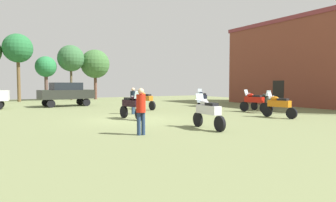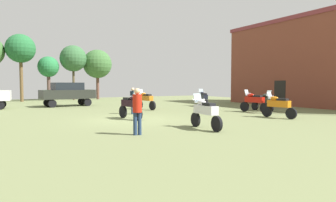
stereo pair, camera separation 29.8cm
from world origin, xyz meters
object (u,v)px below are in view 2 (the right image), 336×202
(motorcycle_2, at_px, (254,101))
(motorcycle_3, at_px, (146,100))
(motorcycle_8, at_px, (130,105))
(person_1, at_px, (133,99))
(motorcycle_7, at_px, (205,112))
(car_3, at_px, (68,92))
(tree_2, at_px, (21,49))
(person_2, at_px, (137,108))
(brick_building, at_px, (321,62))
(motorcycle_1, at_px, (263,101))
(tree_1, at_px, (97,64))
(tree_5, at_px, (48,67))
(motorcycle_4, at_px, (278,105))
(motorcycle_6, at_px, (203,98))
(tree_6, at_px, (73,59))

(motorcycle_2, relative_size, motorcycle_3, 0.98)
(motorcycle_8, relative_size, person_1, 1.31)
(motorcycle_3, xyz_separation_m, motorcycle_7, (-1.84, -9.90, -0.01))
(car_3, height_order, tree_2, tree_2)
(motorcycle_2, bearing_deg, motorcycle_7, -160.15)
(motorcycle_2, relative_size, motorcycle_8, 1.01)
(motorcycle_3, relative_size, person_2, 1.28)
(motorcycle_3, relative_size, person_1, 1.34)
(person_1, relative_size, tree_2, 0.23)
(brick_building, relative_size, person_2, 9.44)
(motorcycle_1, distance_m, tree_1, 22.52)
(motorcycle_8, relative_size, tree_5, 0.44)
(motorcycle_4, xyz_separation_m, tree_2, (-11.58, 23.82, 4.86))
(motorcycle_1, distance_m, motorcycle_7, 9.63)
(motorcycle_4, height_order, motorcycle_6, motorcycle_6)
(motorcycle_7, bearing_deg, motorcycle_2, 34.11)
(motorcycle_3, xyz_separation_m, motorcycle_6, (5.53, 0.46, -0.01))
(motorcycle_3, height_order, motorcycle_7, motorcycle_3)
(motorcycle_2, xyz_separation_m, car_3, (-9.80, 11.62, 0.43))
(brick_building, bearing_deg, motorcycle_4, -156.26)
(motorcycle_7, distance_m, tree_1, 26.70)
(motorcycle_2, xyz_separation_m, tree_2, (-12.82, 20.77, 4.83))
(motorcycle_8, distance_m, tree_5, 21.36)
(motorcycle_2, bearing_deg, motorcycle_6, 77.07)
(motorcycle_1, relative_size, person_2, 1.24)
(motorcycle_4, bearing_deg, person_1, 127.14)
(motorcycle_2, relative_size, person_2, 1.26)
(motorcycle_2, height_order, motorcycle_7, motorcycle_2)
(brick_building, bearing_deg, motorcycle_1, -171.30)
(car_3, height_order, person_2, car_3)
(tree_6, bearing_deg, motorcycle_7, -89.86)
(tree_2, xyz_separation_m, tree_6, (5.54, 0.74, -0.73))
(motorcycle_6, xyz_separation_m, person_1, (-7.64, -3.13, 0.24))
(motorcycle_6, distance_m, motorcycle_8, 10.40)
(motorcycle_2, bearing_deg, brick_building, -1.72)
(motorcycle_3, bearing_deg, motorcycle_8, -134.00)
(motorcycle_2, xyz_separation_m, person_2, (-10.28, -4.37, 0.27))
(motorcycle_1, height_order, tree_1, tree_1)
(car_3, relative_size, tree_5, 0.90)
(motorcycle_1, xyz_separation_m, motorcycle_3, (-6.54, 5.15, 0.02))
(motorcycle_3, distance_m, motorcycle_4, 9.50)
(motorcycle_1, height_order, person_2, person_2)
(motorcycle_1, distance_m, motorcycle_8, 9.79)
(motorcycle_7, height_order, person_2, person_2)
(car_3, distance_m, tree_2, 10.59)
(motorcycle_1, xyz_separation_m, person_1, (-8.65, 2.47, 0.25))
(motorcycle_7, bearing_deg, brick_building, 22.69)
(motorcycle_3, bearing_deg, person_1, -139.83)
(motorcycle_7, bearing_deg, person_1, 94.95)
(person_2, relative_size, tree_5, 0.35)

